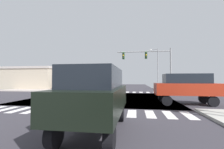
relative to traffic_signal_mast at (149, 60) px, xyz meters
The scene contains 11 objects.
ground 9.93m from the traffic_signal_mast, 128.17° to the right, with size 90.00×90.00×0.05m.
sidewalk_corner_ne 10.31m from the traffic_signal_mast, 34.06° to the left, with size 12.00×12.00×0.14m.
sidewalk_corner_nw 19.66m from the traffic_signal_mast, 164.35° to the left, with size 12.00×12.00×0.14m.
crosswalk_near 15.95m from the traffic_signal_mast, 111.71° to the right, with size 13.50×2.00×0.01m.
crosswalk_far 7.38m from the traffic_signal_mast, behind, with size 13.50×2.00×0.01m.
traffic_signal_mast is the anchor object (origin of this frame).
street_lamp 8.94m from the traffic_signal_mast, 75.81° to the left, with size 1.78×0.32×7.96m.
bank_building 25.96m from the traffic_signal_mast, 163.39° to the left, with size 16.18×9.03×4.35m.
suv_nearside_1 18.03m from the traffic_signal_mast, 101.02° to the right, with size 1.96×4.60×2.34m.
sedan_farside_1 15.10m from the traffic_signal_mast, 135.10° to the left, with size 1.80×4.30×1.88m.
suv_leading_2 11.04m from the traffic_signal_mast, 79.64° to the right, with size 4.60×1.96×2.34m.
Camera 1 is at (3.47, -16.20, 1.92)m, focal length 25.07 mm.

